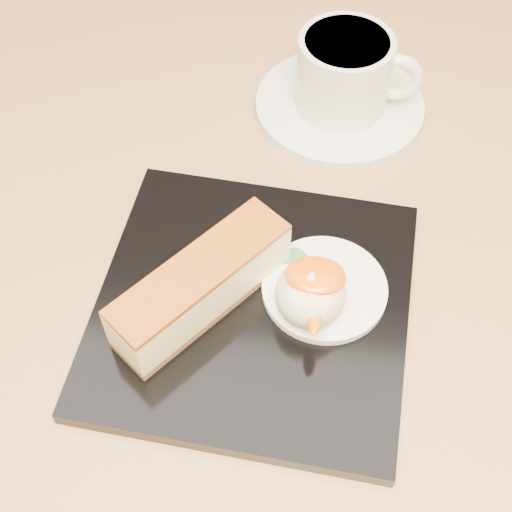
# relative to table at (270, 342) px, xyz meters

# --- Properties ---
(table) EXTENTS (0.80, 0.80, 0.72)m
(table) POSITION_rel_table_xyz_m (0.00, 0.00, 0.00)
(table) COLOR black
(table) RESTS_ON ground
(dessert_plate) EXTENTS (0.24, 0.24, 0.01)m
(dessert_plate) POSITION_rel_table_xyz_m (-0.01, -0.06, 0.16)
(dessert_plate) COLOR black
(dessert_plate) RESTS_ON table
(cheesecake) EXTENTS (0.12, 0.13, 0.04)m
(cheesecake) POSITION_rel_table_xyz_m (-0.04, -0.07, 0.19)
(cheesecake) COLOR brown
(cheesecake) RESTS_ON dessert_plate
(cream_smear) EXTENTS (0.09, 0.09, 0.01)m
(cream_smear) POSITION_rel_table_xyz_m (0.04, -0.05, 0.17)
(cream_smear) COLOR white
(cream_smear) RESTS_ON dessert_plate
(ice_cream_scoop) EXTENTS (0.05, 0.05, 0.05)m
(ice_cream_scoop) POSITION_rel_table_xyz_m (0.03, -0.07, 0.19)
(ice_cream_scoop) COLOR white
(ice_cream_scoop) RESTS_ON cream_smear
(mango_sauce) EXTENTS (0.04, 0.03, 0.01)m
(mango_sauce) POSITION_rel_table_xyz_m (0.03, -0.07, 0.21)
(mango_sauce) COLOR #ED5A07
(mango_sauce) RESTS_ON ice_cream_scoop
(mint_sprig) EXTENTS (0.03, 0.02, 0.00)m
(mint_sprig) POSITION_rel_table_xyz_m (0.01, -0.02, 0.17)
(mint_sprig) COLOR #2D8C3D
(mint_sprig) RESTS_ON cream_smear
(saucer) EXTENTS (0.15, 0.15, 0.01)m
(saucer) POSITION_rel_table_xyz_m (0.04, 0.16, 0.16)
(saucer) COLOR white
(saucer) RESTS_ON table
(coffee_cup) EXTENTS (0.11, 0.08, 0.07)m
(coffee_cup) POSITION_rel_table_xyz_m (0.05, 0.16, 0.20)
(coffee_cup) COLOR white
(coffee_cup) RESTS_ON saucer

